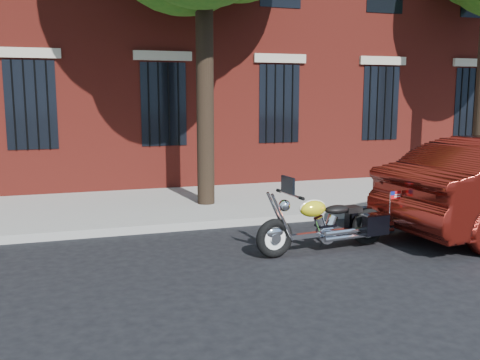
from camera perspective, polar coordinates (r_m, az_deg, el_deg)
name	(u,v)px	position (r m, az deg, el deg)	size (l,w,h in m)	color
ground	(220,249)	(8.57, -2.18, -7.36)	(120.00, 120.00, 0.00)	black
curb	(200,225)	(9.84, -4.32, -4.77)	(40.00, 0.16, 0.15)	gray
sidewalk	(180,205)	(11.63, -6.45, -2.65)	(40.00, 3.60, 0.15)	gray
motorcycle	(330,225)	(8.49, 9.58, -4.75)	(2.44, 0.84, 1.22)	black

